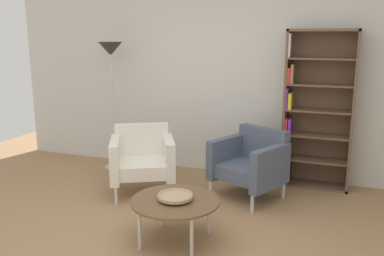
# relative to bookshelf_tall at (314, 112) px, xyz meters

# --- Properties ---
(plaster_back_panel) EXTENTS (6.40, 0.12, 2.90)m
(plaster_back_panel) POSITION_rel_bookshelf_tall_xyz_m (-1.06, 0.20, 0.53)
(plaster_back_panel) COLOR silver
(plaster_back_panel) RESTS_ON ground_plane
(bookshelf_tall) EXTENTS (0.80, 0.30, 1.90)m
(bookshelf_tall) POSITION_rel_bookshelf_tall_xyz_m (0.00, 0.00, 0.00)
(bookshelf_tall) COLOR brown
(bookshelf_tall) RESTS_ON ground_plane
(coffee_table_low) EXTENTS (0.80, 0.80, 0.40)m
(coffee_table_low) POSITION_rel_bookshelf_tall_xyz_m (-1.04, -1.90, -0.55)
(coffee_table_low) COLOR brown
(coffee_table_low) RESTS_ON ground_plane
(decorative_bowl) EXTENTS (0.32, 0.32, 0.05)m
(decorative_bowl) POSITION_rel_bookshelf_tall_xyz_m (-1.04, -1.90, -0.49)
(decorative_bowl) COLOR tan
(decorative_bowl) RESTS_ON coffee_table_low
(armchair_near_window) EXTENTS (0.92, 0.89, 0.78)m
(armchair_near_window) POSITION_rel_bookshelf_tall_xyz_m (-0.62, -0.62, -0.51)
(armchair_near_window) COLOR #4C566B
(armchair_near_window) RESTS_ON ground_plane
(armchair_by_bookshelf) EXTENTS (0.92, 0.90, 0.78)m
(armchair_by_bookshelf) POSITION_rel_bookshelf_tall_xyz_m (-1.86, -0.90, -0.51)
(armchair_by_bookshelf) COLOR white
(armchair_by_bookshelf) RESTS_ON ground_plane
(floor_lamp_torchiere) EXTENTS (0.32, 0.32, 1.74)m
(floor_lamp_torchiere) POSITION_rel_bookshelf_tall_xyz_m (-2.63, -0.21, 0.52)
(floor_lamp_torchiere) COLOR silver
(floor_lamp_torchiere) RESTS_ON ground_plane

